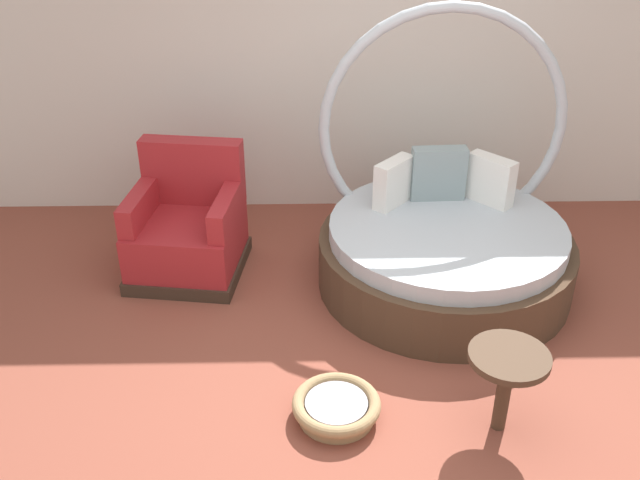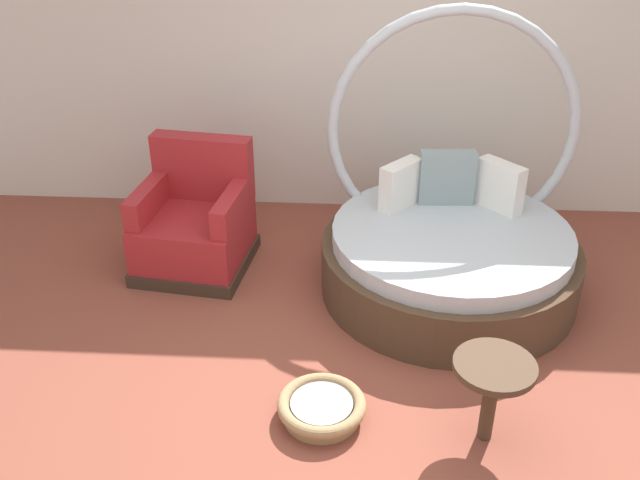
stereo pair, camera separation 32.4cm
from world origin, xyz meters
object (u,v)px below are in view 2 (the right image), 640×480
(red_armchair, at_px, (196,225))
(pet_basket, at_px, (322,408))
(side_table, at_px, (493,377))
(round_daybed, at_px, (450,241))

(red_armchair, xyz_separation_m, pet_basket, (1.04, -1.62, -0.26))
(red_armchair, relative_size, side_table, 1.81)
(round_daybed, bearing_deg, side_table, -87.18)
(red_armchair, distance_m, pet_basket, 1.95)
(round_daybed, relative_size, side_table, 3.72)
(round_daybed, distance_m, side_table, 1.53)
(side_table, bearing_deg, red_armchair, 138.70)
(round_daybed, height_order, side_table, round_daybed)
(pet_basket, bearing_deg, side_table, -5.92)
(red_armchair, height_order, side_table, red_armchair)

